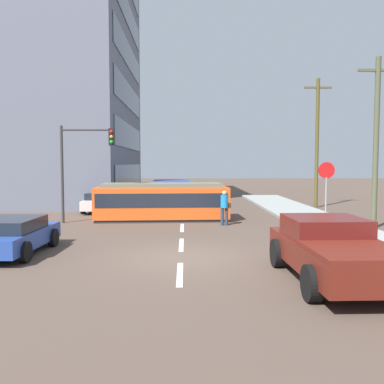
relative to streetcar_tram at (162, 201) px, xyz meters
name	(u,v)px	position (x,y,z in m)	size (l,w,h in m)	color
ground_plane	(183,217)	(1.07, 1.27, -1.00)	(120.00, 120.00, 0.00)	brown
sidewalk_curb_right	(329,226)	(7.87, -2.73, -0.93)	(3.20, 36.00, 0.14)	#939893
lane_stripe_0	(180,274)	(1.07, -10.73, -0.99)	(0.16, 2.40, 0.01)	silver
lane_stripe_1	(181,245)	(1.07, -6.73, -0.99)	(0.16, 2.40, 0.01)	silver
lane_stripe_2	(182,228)	(1.07, -2.73, -0.99)	(0.16, 2.40, 0.01)	silver
lane_stripe_3	(183,208)	(1.07, 6.00, -0.99)	(0.16, 2.40, 0.01)	silver
lane_stripe_4	(183,200)	(1.07, 12.00, -0.99)	(0.16, 2.40, 0.01)	silver
corner_building	(17,80)	(-12.15, 11.95, 8.60)	(17.78, 16.80, 19.20)	slate
streetcar_tram	(162,201)	(0.00, 0.00, 0.00)	(6.95, 2.84, 1.93)	#E6531B
city_bus	(171,192)	(0.26, 6.23, 0.03)	(2.62, 5.70, 1.78)	#2F3B97
pedestrian_crossing	(225,206)	(3.09, -2.00, -0.05)	(0.50, 0.36, 1.67)	#293849
pickup_truck_parked	(331,250)	(4.88, -11.43, -0.20)	(2.36, 5.04, 1.55)	#5C1B12
parked_sedan_near	(12,235)	(-4.43, -8.17, -0.37)	(2.11, 4.10, 1.19)	#254397
parked_sedan_mid	(103,201)	(-3.86, 3.96, -0.37)	(2.08, 4.47, 1.19)	silver
parked_sedan_far	(109,195)	(-4.51, 9.49, -0.37)	(2.11, 4.29, 1.19)	maroon
parked_sedan_furthest	(124,190)	(-4.27, 15.58, -0.37)	(2.00, 4.44, 1.19)	silver
stop_sign	(326,180)	(7.73, -2.64, 1.20)	(0.76, 0.07, 2.88)	gray
traffic_light_mast	(83,155)	(-3.81, -1.06, 2.38)	(2.68, 0.33, 4.81)	#333333
utility_pole_near	(376,140)	(9.83, -3.00, 3.03)	(1.80, 0.24, 7.70)	#4D5039
utility_pole_mid	(317,141)	(10.02, 6.00, 3.47)	(1.80, 0.24, 8.57)	brown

